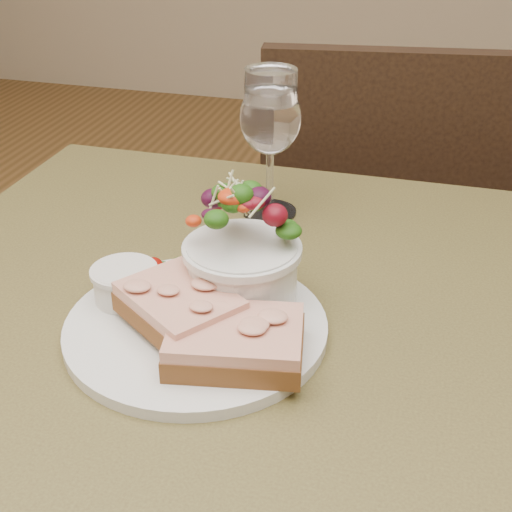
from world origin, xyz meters
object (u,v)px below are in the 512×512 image
(dinner_plate, at_px, (196,327))
(ramekin, at_px, (125,282))
(chair_far, at_px, (368,316))
(wine_glass, at_px, (270,122))
(salad_bowl, at_px, (242,247))
(sandwich_back, at_px, (180,306))
(cafe_table, at_px, (235,396))
(sandwich_front, at_px, (235,342))

(dinner_plate, xyz_separation_m, ramekin, (-0.08, 0.02, 0.03))
(chair_far, height_order, dinner_plate, chair_far)
(ramekin, xyz_separation_m, wine_glass, (0.09, 0.26, 0.09))
(dinner_plate, bearing_deg, salad_bowl, 60.94)
(ramekin, bearing_deg, sandwich_back, -23.73)
(cafe_table, bearing_deg, ramekin, -174.07)
(sandwich_back, bearing_deg, chair_far, 116.63)
(chair_far, bearing_deg, ramekin, 67.29)
(ramekin, xyz_separation_m, salad_bowl, (0.11, 0.04, 0.04))
(cafe_table, height_order, salad_bowl, salad_bowl)
(ramekin, distance_m, wine_glass, 0.28)
(dinner_plate, xyz_separation_m, wine_glass, (0.00, 0.28, 0.12))
(chair_far, relative_size, ramekin, 14.25)
(cafe_table, xyz_separation_m, wine_glass, (-0.03, 0.24, 0.22))
(cafe_table, height_order, ramekin, ramekin)
(cafe_table, bearing_deg, salad_bowl, 84.90)
(chair_far, bearing_deg, dinner_plate, 73.83)
(ramekin, bearing_deg, chair_far, 75.58)
(sandwich_front, distance_m, salad_bowl, 0.11)
(sandwich_back, height_order, salad_bowl, salad_bowl)
(sandwich_back, distance_m, wine_glass, 0.30)
(chair_far, relative_size, sandwich_front, 6.64)
(sandwich_front, bearing_deg, wine_glass, 88.87)
(sandwich_front, bearing_deg, ramekin, 145.47)
(chair_far, relative_size, sandwich_back, 6.39)
(dinner_plate, bearing_deg, sandwich_back, -136.56)
(chair_far, bearing_deg, wine_glass, 69.60)
(chair_far, relative_size, wine_glass, 5.14)
(wine_glass, bearing_deg, cafe_table, -83.83)
(dinner_plate, distance_m, sandwich_back, 0.03)
(dinner_plate, height_order, sandwich_back, sandwich_back)
(chair_far, distance_m, wine_glass, 0.75)
(ramekin, bearing_deg, sandwich_front, -24.33)
(cafe_table, distance_m, chair_far, 0.80)
(cafe_table, distance_m, sandwich_back, 0.15)
(sandwich_back, bearing_deg, ramekin, -168.48)
(cafe_table, relative_size, dinner_plate, 3.10)
(dinner_plate, bearing_deg, wine_glass, 89.47)
(cafe_table, bearing_deg, sandwich_back, -133.15)
(dinner_plate, distance_m, sandwich_front, 0.07)
(cafe_table, xyz_separation_m, dinner_plate, (-0.03, -0.03, 0.11))
(sandwich_front, bearing_deg, dinner_plate, 132.19)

